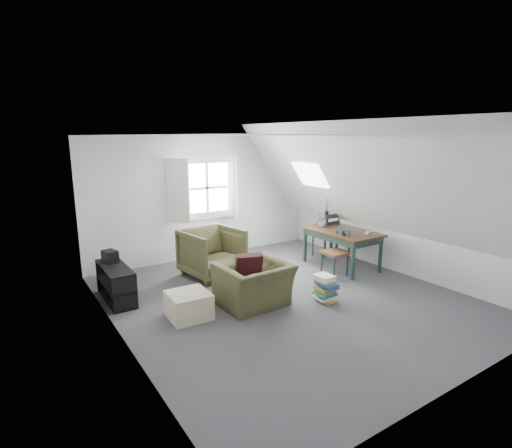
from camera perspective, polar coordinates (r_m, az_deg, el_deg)
floor at (r=6.39m, az=4.34°, el=-10.51°), size 5.50×5.50×0.00m
ceiling at (r=5.88m, az=4.75°, el=12.53°), size 5.50×5.50×0.00m
wall_back at (r=8.32m, az=-7.14°, el=3.80°), size 5.00×0.00×5.00m
wall_front at (r=4.26m, az=27.89°, el=-5.92°), size 5.00×0.00×5.00m
wall_left at (r=4.93m, az=-19.14°, el=-2.78°), size 0.00×5.50×5.50m
wall_right at (r=7.78m, az=19.29°, el=2.59°), size 0.00×5.50×5.50m
slope_left at (r=5.13m, az=-9.23°, el=4.31°), size 3.19×5.50×4.48m
slope_right at (r=6.98m, az=14.79°, el=6.18°), size 3.19×5.50×4.48m
dormer_window at (r=8.23m, az=-6.95°, el=5.11°), size 1.71×0.35×1.30m
skylight at (r=7.91m, az=7.75°, el=6.95°), size 0.35×0.75×0.47m
armchair_near at (r=6.12m, az=-0.31°, el=-11.52°), size 1.04×0.92×0.65m
armchair_far at (r=7.38m, az=-6.21°, el=-7.31°), size 1.07×1.10×0.88m
throw_pillow at (r=6.03m, az=-1.10°, el=-6.01°), size 0.45×0.34×0.42m
ottoman at (r=5.75m, az=-9.58°, el=-11.36°), size 0.57×0.57×0.36m
dining_table at (r=7.82m, az=12.17°, el=-1.59°), size 0.87×1.45×0.73m
demijohn at (r=7.98m, az=9.19°, el=0.36°), size 0.19×0.19×0.27m
vase_twigs at (r=8.21m, az=10.02°, el=0.95°), size 0.09×0.10×0.68m
cup at (r=7.42m, az=12.48°, el=-1.59°), size 0.12×0.12×0.09m
paper_box at (r=7.64m, az=15.66°, el=-1.22°), size 0.13×0.11×0.04m
dining_chair_far at (r=8.46m, az=10.04°, el=-1.41°), size 0.44×0.44×0.94m
dining_chair_near at (r=7.39m, az=11.41°, el=-3.85°), size 0.40×0.40×0.85m
media_shelf at (r=6.56m, az=-19.29°, el=-8.28°), size 0.35×1.06×0.54m
electronics_box at (r=6.71m, az=-20.13°, el=-4.43°), size 0.23×0.29×0.20m
magazine_stack at (r=6.28m, az=9.87°, el=-9.02°), size 0.31×0.37×0.41m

